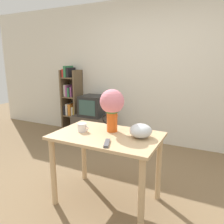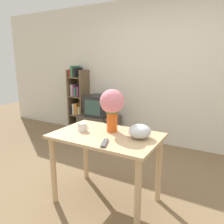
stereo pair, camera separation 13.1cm
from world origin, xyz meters
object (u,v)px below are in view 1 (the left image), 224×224
object	(u,v)px
coffee_mug	(82,127)
white_bowl	(141,131)
flower_vase	(112,105)
tv_set	(93,106)

from	to	relation	value
coffee_mug	white_bowl	size ratio (longest dim) A/B	0.59
flower_vase	white_bowl	world-z (taller)	flower_vase
white_bowl	tv_set	world-z (taller)	white_bowl
flower_vase	tv_set	bearing A→B (deg)	127.32
white_bowl	tv_set	distance (m)	2.21
flower_vase	tv_set	xyz separation A→B (m)	(-1.18, 1.54, -0.40)
coffee_mug	tv_set	bearing A→B (deg)	117.77
white_bowl	tv_set	bearing A→B (deg)	133.62
tv_set	coffee_mug	bearing A→B (deg)	-62.23
flower_vase	white_bowl	xyz separation A→B (m)	(0.34, -0.05, -0.22)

